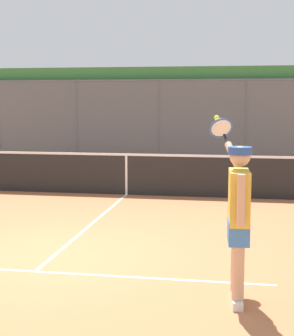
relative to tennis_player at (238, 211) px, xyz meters
name	(u,v)px	position (x,y,z in m)	size (l,w,h in m)	color
ground_plane	(54,255)	(2.57, -1.34, -1.02)	(60.00, 60.00, 0.00)	#B76B42
court_line_markings	(28,277)	(2.57, -0.38, -1.01)	(7.85, 10.37, 0.01)	white
fence_backdrop	(162,117)	(2.57, -11.97, 0.59)	(19.43, 1.37, 3.23)	#565B60
tennis_net	(126,174)	(2.57, -6.30, -0.52)	(10.08, 0.09, 1.07)	#2D2D2D
tennis_player	(238,211)	(0.00, 0.00, 0.00)	(0.54, 1.40, 2.01)	silver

